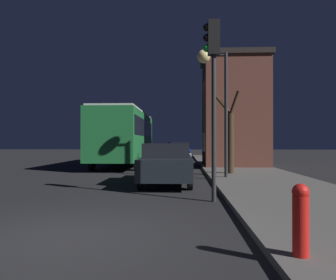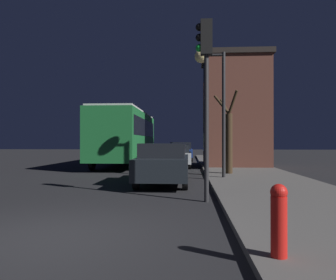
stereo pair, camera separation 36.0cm
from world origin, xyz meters
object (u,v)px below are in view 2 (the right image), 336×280
at_px(bus, 125,134).
at_px(car_far_lane, 181,151).
at_px(streetlamp, 210,78).
at_px(traffic_light, 205,72).
at_px(car_near_lane, 164,163).
at_px(bare_tree, 228,136).
at_px(car_mid_lane, 176,155).
at_px(fire_hydrant, 279,219).

distance_m(bus, car_far_lane, 6.82).
relative_size(streetlamp, bus, 0.52).
bearing_deg(traffic_light, bus, 110.09).
relative_size(car_near_lane, car_far_lane, 1.10).
bearing_deg(bare_tree, car_near_lane, -132.21).
xyz_separation_m(traffic_light, bare_tree, (1.37, 6.45, -1.54)).
bearing_deg(bare_tree, streetlamp, -119.53).
relative_size(bare_tree, car_near_lane, 0.81).
height_order(streetlamp, traffic_light, streetlamp).
distance_m(streetlamp, bus, 9.13).
xyz_separation_m(car_near_lane, car_mid_lane, (0.15, 7.79, -0.06)).
distance_m(traffic_light, bare_tree, 6.77).
bearing_deg(traffic_light, car_far_lane, 93.32).
bearing_deg(fire_hydrant, bare_tree, 86.39).
height_order(bare_tree, bus, bare_tree).
bearing_deg(fire_hydrant, streetlamp, 91.63).
bearing_deg(streetlamp, traffic_light, -95.10).
relative_size(car_far_lane, fire_hydrant, 4.58).
bearing_deg(car_far_lane, traffic_light, -86.68).
bearing_deg(streetlamp, car_far_lane, 96.36).
bearing_deg(traffic_light, car_near_lane, 111.07).
relative_size(traffic_light, bare_tree, 1.27).
relative_size(streetlamp, fire_hydrant, 5.70).
height_order(bare_tree, car_far_lane, bare_tree).
distance_m(streetlamp, car_mid_lane, 7.49).
bearing_deg(car_far_lane, streetlamp, -83.64).
bearing_deg(bus, traffic_light, -69.91).
relative_size(car_near_lane, car_mid_lane, 1.19).
xyz_separation_m(streetlamp, fire_hydrant, (0.26, -9.14, -3.53)).
bearing_deg(car_near_lane, streetlamp, 36.80).
height_order(streetlamp, car_near_lane, streetlamp).
relative_size(traffic_light, car_far_lane, 1.13).
distance_m(streetlamp, fire_hydrant, 9.80).
distance_m(streetlamp, bare_tree, 3.01).
xyz_separation_m(bus, fire_hydrant, (5.15, -16.57, -1.47)).
relative_size(car_mid_lane, fire_hydrant, 4.23).
bearing_deg(car_far_lane, car_near_lane, -91.16).
bearing_deg(traffic_light, car_mid_lane, 96.03).
relative_size(streetlamp, car_mid_lane, 1.35).
xyz_separation_m(bare_tree, car_far_lane, (-2.41, 11.52, -1.01)).
height_order(streetlamp, fire_hydrant, streetlamp).
height_order(streetlamp, car_far_lane, streetlamp).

